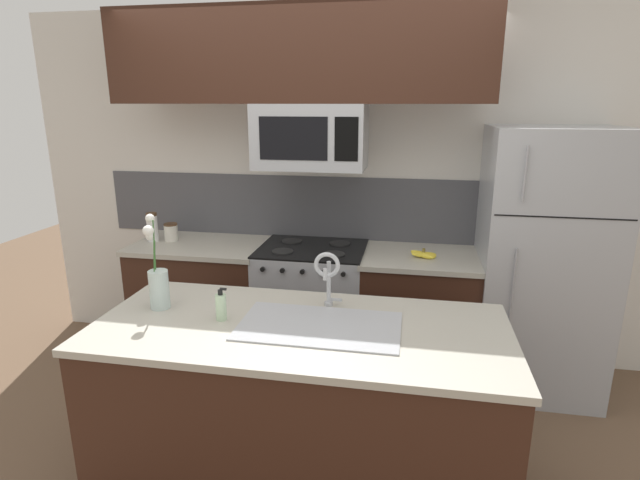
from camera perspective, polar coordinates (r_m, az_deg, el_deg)
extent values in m
plane|color=brown|center=(3.21, -4.29, -21.57)|extent=(10.00, 10.00, 0.00)
cube|color=silver|center=(3.82, 4.63, 5.92)|extent=(5.20, 0.10, 2.60)
cube|color=#4C4C51|center=(3.84, 0.03, 3.73)|extent=(3.45, 0.01, 0.48)
cube|color=#381E14|center=(4.00, -13.11, -6.90)|extent=(0.95, 0.62, 0.88)
cube|color=#B2AD9E|center=(3.85, -13.52, -0.62)|extent=(0.98, 0.65, 0.03)
cube|color=#381E14|center=(3.69, 11.05, -8.74)|extent=(0.78, 0.62, 0.88)
cube|color=#B2AD9E|center=(3.53, 11.43, -1.97)|extent=(0.81, 0.65, 0.03)
cube|color=#A8AAAF|center=(3.74, -0.89, -7.76)|extent=(0.76, 0.62, 0.91)
cube|color=black|center=(3.59, -0.92, -0.98)|extent=(0.76, 0.62, 0.01)
cylinder|color=black|center=(3.50, -4.30, -1.28)|extent=(0.15, 0.15, 0.01)
cylinder|color=black|center=(3.42, 1.61, -1.61)|extent=(0.15, 0.15, 0.01)
cylinder|color=black|center=(3.75, -3.24, -0.10)|extent=(0.15, 0.15, 0.01)
cylinder|color=black|center=(3.68, 2.28, -0.38)|extent=(0.15, 0.15, 0.01)
cylinder|color=black|center=(3.37, -6.59, -3.34)|extent=(0.03, 0.02, 0.03)
cylinder|color=black|center=(3.34, -4.34, -3.49)|extent=(0.03, 0.02, 0.03)
cylinder|color=black|center=(3.30, -2.04, -3.64)|extent=(0.03, 0.02, 0.03)
cylinder|color=black|center=(3.28, 0.30, -3.79)|extent=(0.03, 0.02, 0.03)
cylinder|color=black|center=(3.26, 2.67, -3.93)|extent=(0.03, 0.02, 0.03)
cube|color=#A8AAAF|center=(3.43, -1.05, 11.73)|extent=(0.74, 0.40, 0.43)
cube|color=black|center=(3.25, -3.10, 11.50)|extent=(0.45, 0.00, 0.27)
cube|color=black|center=(3.18, 3.03, 11.42)|extent=(0.15, 0.00, 0.27)
cube|color=#381E14|center=(3.42, -2.73, 20.32)|extent=(2.49, 0.34, 0.60)
cube|color=#A8AAAF|center=(3.65, 23.98, -2.42)|extent=(0.81, 0.72, 1.79)
cube|color=black|center=(3.22, 26.14, 2.32)|extent=(0.78, 0.00, 0.01)
cylinder|color=#99999E|center=(3.10, 22.43, 7.01)|extent=(0.01, 0.01, 0.32)
cylinder|color=#99999E|center=(3.30, 21.02, -6.61)|extent=(0.01, 0.01, 0.68)
cylinder|color=silver|center=(3.98, -18.60, 1.26)|extent=(0.08, 0.08, 0.20)
cylinder|color=#4C331E|center=(3.96, -18.74, 2.80)|extent=(0.08, 0.08, 0.02)
cylinder|color=silver|center=(3.97, -16.66, 0.79)|extent=(0.10, 0.10, 0.12)
cylinder|color=#4C331E|center=(3.95, -16.73, 1.72)|extent=(0.10, 0.10, 0.01)
ellipsoid|color=yellow|center=(3.45, 11.58, -1.69)|extent=(0.17, 0.11, 0.05)
ellipsoid|color=yellow|center=(3.47, 11.69, -1.62)|extent=(0.18, 0.06, 0.07)
ellipsoid|color=yellow|center=(3.45, 11.81, -1.70)|extent=(0.18, 0.07, 0.05)
ellipsoid|color=yellow|center=(3.47, 11.89, -1.63)|extent=(0.17, 0.10, 0.05)
cylinder|color=brown|center=(3.45, 11.77, -1.20)|extent=(0.02, 0.02, 0.03)
cube|color=#381E14|center=(2.64, -2.20, -19.01)|extent=(1.95, 0.85, 0.88)
cube|color=#B2AD9E|center=(2.41, -2.31, -10.06)|extent=(1.98, 0.88, 0.03)
cube|color=#ADAFB5|center=(2.39, -0.07, -9.79)|extent=(0.76, 0.44, 0.01)
cube|color=#ADAFB5|center=(2.45, -4.16, -11.11)|extent=(0.30, 0.33, 0.15)
cube|color=#ADAFB5|center=(2.40, 4.13, -11.80)|extent=(0.30, 0.33, 0.15)
cylinder|color=#B7BABF|center=(2.62, 0.99, -7.28)|extent=(0.04, 0.04, 0.02)
cylinder|color=#B7BABF|center=(2.57, 1.00, -4.81)|extent=(0.02, 0.02, 0.22)
torus|color=#B7BABF|center=(2.48, 0.80, -2.86)|extent=(0.13, 0.02, 0.13)
cylinder|color=#B7BABF|center=(2.44, 0.58, -3.93)|extent=(0.02, 0.02, 0.06)
cube|color=#B7BABF|center=(2.60, 1.76, -6.82)|extent=(0.07, 0.01, 0.01)
cylinder|color=beige|center=(2.48, -11.25, -7.54)|extent=(0.05, 0.05, 0.13)
cylinder|color=black|center=(2.45, -11.34, -5.89)|extent=(0.02, 0.02, 0.02)
cube|color=black|center=(2.44, -11.01, -5.52)|extent=(0.03, 0.01, 0.01)
cylinder|color=silver|center=(2.68, -17.89, -5.40)|extent=(0.10, 0.10, 0.20)
cylinder|color=silver|center=(2.71, -17.78, -6.66)|extent=(0.09, 0.09, 0.06)
cylinder|color=#386B2D|center=(2.65, -18.34, -1.98)|extent=(0.04, 0.04, 0.40)
sphere|color=white|center=(2.62, -18.86, 2.35)|extent=(0.05, 0.05, 0.05)
cylinder|color=#386B2D|center=(2.63, -18.42, -2.68)|extent=(0.02, 0.03, 0.35)
sphere|color=white|center=(2.58, -19.05, 1.00)|extent=(0.05, 0.05, 0.05)
cylinder|color=#386B2D|center=(2.68, -18.36, -2.91)|extent=(0.06, 0.06, 0.29)
sphere|color=white|center=(2.68, -18.90, 0.39)|extent=(0.04, 0.04, 0.04)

